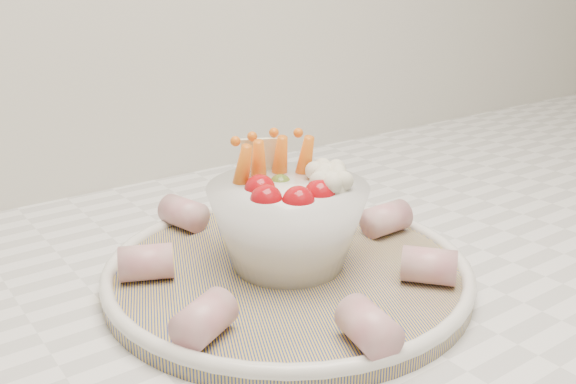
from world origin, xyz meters
TOP-DOWN VIEW (x-y plane):
  - serving_platter at (0.03, 1.42)m, footprint 0.42×0.42m
  - veggie_bowl at (0.04, 1.43)m, footprint 0.14×0.14m
  - cured_meat_rolls at (0.03, 1.42)m, footprint 0.28×0.31m

SIDE VIEW (x-z plane):
  - serving_platter at x=0.03m, z-range 0.92..0.94m
  - cured_meat_rolls at x=0.03m, z-range 0.94..0.97m
  - veggie_bowl at x=0.04m, z-range 0.92..1.03m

